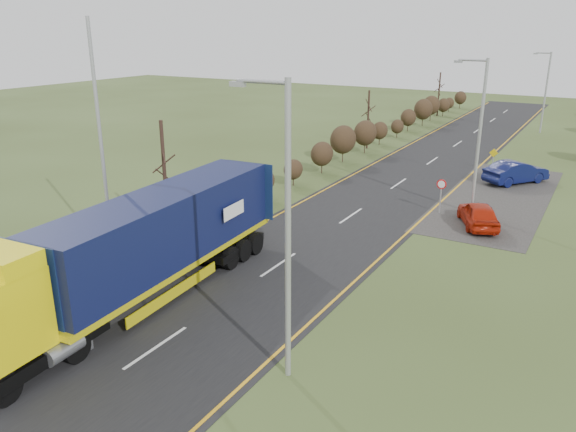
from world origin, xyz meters
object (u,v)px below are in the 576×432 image
(car_red_hatchback, at_px, (478,214))
(speed_sign, at_px, (441,190))
(lorry, at_px, (143,244))
(streetlight_near, at_px, (285,223))
(car_blue_sedan, at_px, (516,172))

(car_red_hatchback, relative_size, speed_sign, 1.98)
(lorry, relative_size, streetlight_near, 1.69)
(lorry, distance_m, car_red_hatchback, 18.08)
(lorry, relative_size, car_red_hatchback, 3.79)
(streetlight_near, bearing_deg, speed_sign, 90.91)
(car_blue_sedan, bearing_deg, lorry, 104.75)
(car_red_hatchback, xyz_separation_m, streetlight_near, (-2.13, -16.94, 4.28))
(speed_sign, bearing_deg, car_blue_sedan, 73.70)
(streetlight_near, height_order, speed_sign, streetlight_near)
(car_red_hatchback, relative_size, car_blue_sedan, 0.86)
(lorry, height_order, streetlight_near, streetlight_near)
(speed_sign, bearing_deg, streetlight_near, -89.09)
(car_blue_sedan, distance_m, speed_sign, 9.56)
(car_blue_sedan, bearing_deg, car_red_hatchback, 123.66)
(car_blue_sedan, bearing_deg, speed_sign, 108.82)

